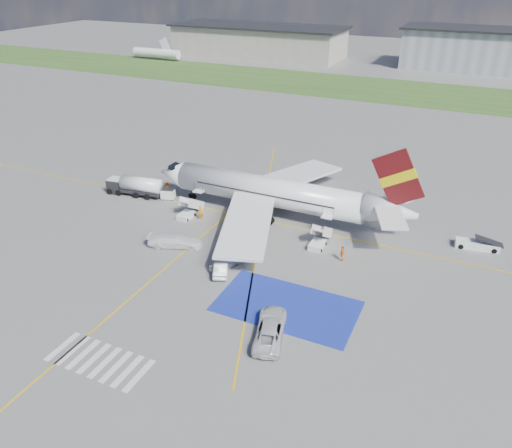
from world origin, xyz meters
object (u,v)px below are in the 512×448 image
object	(u,v)px
car_silver_a	(225,262)
van_white_b	(175,239)
car_silver_b	(222,267)
gpu_cart	(168,195)
fuel_tanker	(135,187)
airliner	(279,193)
belt_loader	(477,245)
van_white_a	(270,327)

from	to	relation	value
car_silver_a	van_white_b	size ratio (longest dim) A/B	0.83
car_silver_a	car_silver_b	distance (m)	1.10
car_silver_a	gpu_cart	bearing A→B (deg)	-23.84
car_silver_a	fuel_tanker	bearing A→B (deg)	-14.94
airliner	car_silver_b	distance (m)	15.64
fuel_tanker	car_silver_a	bearing A→B (deg)	-36.35
gpu_cart	belt_loader	size ratio (longest dim) A/B	0.40
car_silver_b	van_white_b	distance (m)	8.28
fuel_tanker	car_silver_a	distance (m)	24.32
van_white_a	van_white_b	world-z (taller)	van_white_a
van_white_a	car_silver_a	bearing A→B (deg)	-58.68
gpu_cart	car_silver_a	distance (m)	20.45
airliner	van_white_b	bearing A→B (deg)	-122.56
belt_loader	car_silver_a	world-z (taller)	belt_loader
fuel_tanker	van_white_a	size ratio (longest dim) A/B	1.57
belt_loader	fuel_tanker	bearing A→B (deg)	176.84
airliner	car_silver_a	size ratio (longest dim) A/B	8.93
fuel_tanker	van_white_a	xyz separation A→B (m)	(30.43, -20.28, -0.18)
gpu_cart	car_silver_a	size ratio (longest dim) A/B	0.53
car_silver_b	van_white_b	xyz separation A→B (m)	(-7.83, 2.67, 0.28)
fuel_tanker	belt_loader	distance (m)	46.89
fuel_tanker	van_white_b	bearing A→B (deg)	-44.37
car_silver_a	van_white_a	size ratio (longest dim) A/B	0.75
van_white_b	van_white_a	bearing A→B (deg)	-139.79
car_silver_a	van_white_a	world-z (taller)	van_white_a
airliner	belt_loader	world-z (taller)	airliner
van_white_b	fuel_tanker	bearing A→B (deg)	33.73
van_white_b	airliner	bearing A→B (deg)	-51.67
belt_loader	van_white_b	bearing A→B (deg)	-164.58
car_silver_b	van_white_a	distance (m)	11.67
airliner	fuel_tanker	size ratio (longest dim) A/B	4.27
fuel_tanker	car_silver_b	distance (m)	24.98
van_white_a	fuel_tanker	bearing A→B (deg)	-49.78
airliner	fuel_tanker	world-z (taller)	airliner
fuel_tanker	gpu_cart	xyz separation A→B (m)	(5.13, 0.76, -0.49)
belt_loader	car_silver_b	size ratio (longest dim) A/B	1.29
fuel_tanker	belt_loader	bearing A→B (deg)	-1.37
car_silver_a	airliner	bearing A→B (deg)	-77.52
van_white_b	car_silver_b	bearing A→B (deg)	-127.94
car_silver_b	car_silver_a	bearing A→B (deg)	-105.78
airliner	gpu_cart	bearing A→B (deg)	-174.09
fuel_tanker	van_white_a	distance (m)	36.57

